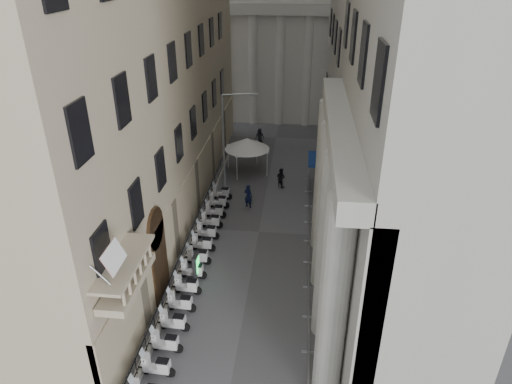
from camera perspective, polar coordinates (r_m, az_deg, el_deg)
iron_fence at (r=32.22m, az=-7.53°, el=-5.66°), size 0.30×28.00×1.40m
blue_awning at (r=38.41m, az=7.52°, el=0.10°), size 1.60×3.00×3.00m
scooter_2 at (r=23.42m, az=-12.13°, el=-21.46°), size 1.42×0.62×1.50m
scooter_3 at (r=24.35m, az=-11.09°, el=-18.94°), size 1.42×0.62×1.50m
scooter_4 at (r=25.33m, az=-10.15°, el=-16.60°), size 1.42×0.62×1.50m
scooter_5 at (r=26.36m, az=-9.30°, el=-14.43°), size 1.42×0.62×1.50m
scooter_6 at (r=27.43m, az=-8.54°, el=-12.43°), size 1.42×0.62×1.50m
scooter_7 at (r=28.53m, az=-7.84°, el=-10.58°), size 1.42×0.62×1.50m
scooter_8 at (r=29.66m, az=-7.20°, el=-8.86°), size 1.42×0.62×1.50m
scooter_9 at (r=30.82m, az=-6.62°, el=-7.27°), size 1.42×0.62×1.50m
scooter_10 at (r=32.01m, az=-6.08°, el=-5.80°), size 1.42×0.62×1.50m
scooter_11 at (r=33.22m, az=-5.58°, el=-4.44°), size 1.42×0.62×1.50m
scooter_12 at (r=34.45m, az=-5.12°, el=-3.17°), size 1.42×0.62×1.50m
scooter_13 at (r=35.69m, az=-4.69°, el=-1.99°), size 1.42×0.62×1.50m
scooter_14 at (r=36.96m, az=-4.29°, el=-0.88°), size 1.42×0.62×1.50m
barrier_1 at (r=23.18m, az=6.48°, el=-21.54°), size 0.60×2.40×1.10m
barrier_2 at (r=24.90m, az=6.50°, el=-17.22°), size 0.60×2.40×1.10m
barrier_3 at (r=26.75m, az=6.51°, el=-13.48°), size 0.60×2.40×1.10m
barrier_4 at (r=28.69m, az=6.52°, el=-10.23°), size 0.60×2.40×1.10m
barrier_5 at (r=30.72m, az=6.53°, el=-7.40°), size 0.60×2.40×1.10m
barrier_6 at (r=32.81m, az=6.54°, el=-4.93°), size 0.60×2.40×1.10m
barrier_7 at (r=34.96m, az=6.55°, el=-2.76°), size 0.60×2.40×1.10m
barrier_8 at (r=37.15m, az=6.56°, el=-0.84°), size 0.60×2.40×1.10m
barrier_9 at (r=39.37m, az=6.56°, el=0.87°), size 0.60×2.40×1.10m
security_tent at (r=40.06m, az=-0.18°, el=5.77°), size 3.99×3.99×3.24m
street_lamp at (r=35.65m, az=-3.56°, el=6.90°), size 2.68×0.84×8.39m
info_kiosk at (r=27.92m, az=-7.50°, el=-9.27°), size 0.28×0.82×1.72m
pedestrian_a at (r=35.26m, az=-0.97°, el=-0.53°), size 0.81×0.69×1.90m
pedestrian_b at (r=38.55m, az=3.12°, el=1.80°), size 1.03×1.00×1.68m
pedestrian_c at (r=47.38m, az=0.47°, el=6.90°), size 0.97×0.71×1.80m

